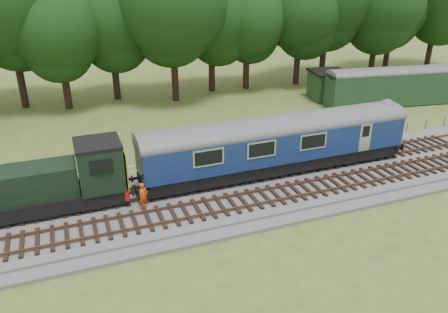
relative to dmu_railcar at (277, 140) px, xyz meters
name	(u,v)px	position (x,y,z in m)	size (l,w,h in m)	color
ground	(254,191)	(-2.24, -1.40, -2.61)	(120.00, 120.00, 0.00)	#4B5820
ballast	(254,188)	(-2.24, -1.40, -2.43)	(70.00, 7.00, 0.35)	#4C4C4F
track_north	(245,175)	(-2.24, 0.00, -2.19)	(67.20, 2.40, 0.21)	black
track_south	(265,197)	(-2.24, -3.00, -2.19)	(67.20, 2.40, 0.21)	black
fence	(228,162)	(-2.24, 3.10, -2.61)	(64.00, 0.12, 1.00)	#6B6054
tree_line	(168,98)	(-2.24, 20.60, -2.61)	(70.00, 8.00, 18.00)	black
dmu_railcar	(277,140)	(0.00, 0.00, 0.00)	(18.05, 2.86, 3.88)	black
shunter_loco	(51,184)	(-13.93, 0.00, -0.63)	(8.91, 2.60, 3.38)	black
worker	(143,196)	(-9.19, -1.69, -1.45)	(0.59, 0.38, 1.61)	#DD440B
parked_coach	(397,84)	(18.55, 10.17, -0.54)	(14.65, 4.72, 3.69)	#19371F
shed	(328,85)	(13.22, 14.18, -1.10)	(4.14, 4.14, 2.97)	#19371F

